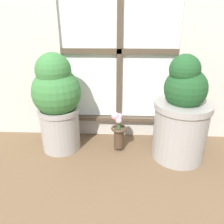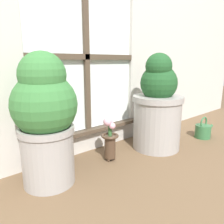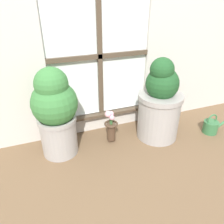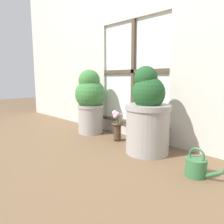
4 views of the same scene
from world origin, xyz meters
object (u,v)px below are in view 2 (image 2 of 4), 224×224
potted_plant_left (46,117)px  potted_plant_right (157,107)px  watering_can (203,131)px  flower_vase (110,138)px

potted_plant_left → potted_plant_right: size_ratio=0.99×
potted_plant_right → watering_can: size_ratio=3.02×
watering_can → potted_plant_left: bearing=171.3°
potted_plant_left → watering_can: potted_plant_left is taller
potted_plant_left → watering_can: (1.29, -0.20, -0.30)m
potted_plant_left → flower_vase: 0.47m
potted_plant_left → watering_can: 1.34m
watering_can → flower_vase: bearing=167.7°
flower_vase → potted_plant_right: bearing=-8.9°
potted_plant_left → potted_plant_right: potted_plant_right is taller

